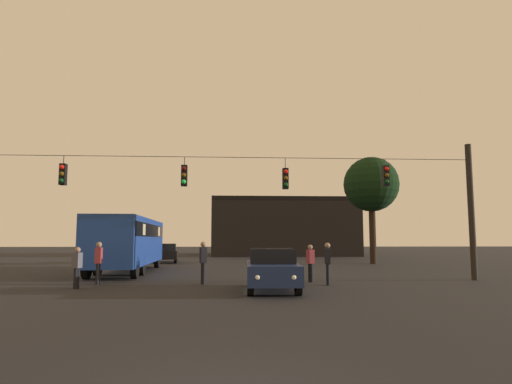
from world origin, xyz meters
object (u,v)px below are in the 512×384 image
Objects in this scene: pedestrian_crossing_left at (203,260)px; tree_left_silhouette at (371,185)px; pedestrian_near_bus at (77,265)px; car_far_left at (166,253)px; city_bus at (129,239)px; pedestrian_crossing_right at (98,260)px; pedestrian_crossing_center at (328,261)px; pedestrian_trailing at (310,261)px; car_near_right at (272,269)px.

tree_left_silhouette is at bearing 50.69° from pedestrian_crossing_left.
car_far_left is at bearing 88.16° from pedestrian_near_bus.
tree_left_silhouette is (16.71, 7.93, 4.21)m from city_bus.
pedestrian_crossing_right reaches higher than car_far_left.
pedestrian_crossing_center is 17.70m from tree_left_silhouette.
pedestrian_trailing is at bearing -62.64° from car_far_left.
city_bus is at bearing 124.30° from pedestrian_crossing_left.
car_near_right is at bearing -118.62° from tree_left_silhouette.
pedestrian_crossing_left is 4.67m from pedestrian_trailing.
pedestrian_crossing_right is at bearing -177.02° from pedestrian_trailing.
pedestrian_crossing_left is at bearing -129.31° from tree_left_silhouette.
tree_left_silhouette reaches higher than city_bus.
car_near_right is 2.48× the size of pedestrian_crossing_left.
car_far_left is 17.18m from tree_left_silhouette.
city_bus is 11.22m from pedestrian_trailing.
pedestrian_near_bus is 0.96× the size of pedestrian_trailing.
pedestrian_crossing_center is 0.21× the size of tree_left_silhouette.
pedestrian_crossing_center reaches higher than pedestrian_trailing.
pedestrian_crossing_right is at bearing 178.64° from pedestrian_crossing_left.
pedestrian_near_bus is 23.85m from tree_left_silhouette.
tree_left_silhouette is (7.43, 14.16, 5.16)m from pedestrian_trailing.
pedestrian_crossing_left is 4.89m from pedestrian_near_bus.
car_far_left is at bearing 108.67° from car_near_right.
city_bus is 7.10× the size of pedestrian_near_bus.
car_near_right is 3.67m from pedestrian_trailing.
pedestrian_trailing is (1.98, 3.08, 0.12)m from car_near_right.
pedestrian_crossing_center is (2.46, 1.78, 0.18)m from car_near_right.
city_bus reaches higher than car_far_left.
pedestrian_crossing_right is at bearing 174.97° from pedestrian_crossing_center.
pedestrian_near_bus is 9.53m from pedestrian_trailing.
city_bus is 2.52× the size of car_near_right.
car_far_left is 17.30m from pedestrian_crossing_right.
pedestrian_crossing_center is at bearing -5.03° from pedestrian_crossing_right.
car_near_right is at bearing -144.06° from pedestrian_crossing_center.
car_near_right is 21.01m from car_far_left.
car_far_left is 2.53× the size of pedestrian_crossing_left.
pedestrian_crossing_left reaches higher than pedestrian_crossing_right.
car_near_right is 3.04m from pedestrian_crossing_center.
pedestrian_crossing_left is at bearing -173.00° from pedestrian_trailing.
pedestrian_crossing_left reaches higher than pedestrian_near_bus.
city_bus is 8.28m from pedestrian_crossing_left.
pedestrian_crossing_left is 1.03× the size of pedestrian_crossing_center.
car_near_right is (7.30, -9.32, -1.07)m from city_bus.
pedestrian_crossing_center is 1.06× the size of pedestrian_trailing.
car_far_left is (0.57, 10.59, -1.07)m from city_bus.
pedestrian_crossing_left reaches higher than pedestrian_crossing_center.
pedestrian_crossing_center is at bearing -69.76° from pedestrian_trailing.
car_near_right is 3.66m from pedestrian_crossing_left.
tree_left_silhouette is at bearing 62.33° from pedestrian_trailing.
pedestrian_trailing is at bearing 2.98° from pedestrian_crossing_right.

